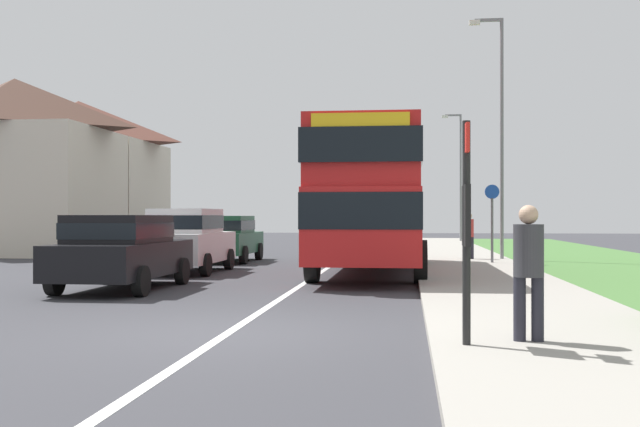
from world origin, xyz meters
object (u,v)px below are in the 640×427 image
(double_decker_bus, at_px, (371,194))
(pedestrian_at_stop, at_px, (529,266))
(parked_car_black, at_px, (122,248))
(cycle_route_sign, at_px, (492,220))
(parked_car_dark_green, at_px, (227,236))
(street_lamp_mid, at_px, (499,124))
(pedestrian_walking_away, at_px, (469,233))
(parked_car_white, at_px, (187,238))
(street_lamp_far, at_px, (459,169))
(bus_stop_sign, at_px, (466,216))

(double_decker_bus, xyz_separation_m, pedestrian_at_stop, (2.32, -11.22, -1.17))
(double_decker_bus, bearing_deg, parked_car_black, -135.48)
(parked_car_black, relative_size, cycle_route_sign, 1.68)
(parked_car_dark_green, distance_m, street_lamp_mid, 9.93)
(pedestrian_at_stop, xyz_separation_m, street_lamp_mid, (1.70, 16.88, 3.68))
(pedestrian_walking_away, bearing_deg, street_lamp_mid, 8.26)
(double_decker_bus, bearing_deg, street_lamp_mid, 54.61)
(parked_car_white, distance_m, street_lamp_mid, 11.34)
(parked_car_white, bearing_deg, street_lamp_far, 69.65)
(cycle_route_sign, bearing_deg, street_lamp_mid, 77.75)
(parked_car_dark_green, bearing_deg, pedestrian_at_stop, -65.11)
(pedestrian_walking_away, relative_size, cycle_route_sign, 0.66)
(double_decker_bus, height_order, pedestrian_walking_away, double_decker_bus)
(parked_car_white, xyz_separation_m, pedestrian_at_stop, (7.33, -11.11, 0.03))
(street_lamp_far, bearing_deg, pedestrian_at_stop, -92.65)
(parked_car_white, relative_size, pedestrian_at_stop, 2.44)
(parked_car_black, relative_size, pedestrian_walking_away, 2.54)
(double_decker_bus, relative_size, parked_car_white, 2.41)
(parked_car_dark_green, distance_m, street_lamp_far, 21.55)
(parked_car_black, relative_size, parked_car_white, 1.04)
(bus_stop_sign, relative_size, cycle_route_sign, 1.03)
(pedestrian_walking_away, height_order, cycle_route_sign, cycle_route_sign)
(pedestrian_at_stop, distance_m, pedestrian_walking_away, 16.74)
(double_decker_bus, distance_m, street_lamp_far, 24.46)
(parked_car_white, xyz_separation_m, cycle_route_sign, (8.57, 3.61, 0.48))
(parked_car_white, bearing_deg, pedestrian_at_stop, -56.59)
(pedestrian_at_stop, height_order, street_lamp_far, street_lamp_far)
(street_lamp_mid, xyz_separation_m, street_lamp_far, (-0.07, 18.39, -0.37))
(cycle_route_sign, bearing_deg, parked_car_black, -135.43)
(parked_car_dark_green, bearing_deg, double_decker_bus, -43.13)
(parked_car_dark_green, relative_size, bus_stop_sign, 1.55)
(parked_car_dark_green, xyz_separation_m, street_lamp_far, (9.06, 19.26, 3.42))
(parked_car_white, height_order, parked_car_dark_green, parked_car_white)
(cycle_route_sign, bearing_deg, double_decker_bus, -135.36)
(pedestrian_at_stop, bearing_deg, pedestrian_walking_away, 87.65)
(double_decker_bus, height_order, bus_stop_sign, double_decker_bus)
(double_decker_bus, distance_m, bus_stop_sign, 11.67)
(pedestrian_walking_away, bearing_deg, cycle_route_sign, -74.65)
(street_lamp_mid, bearing_deg, double_decker_bus, -125.39)
(double_decker_bus, relative_size, street_lamp_mid, 1.20)
(double_decker_bus, bearing_deg, pedestrian_walking_away, 61.41)
(pedestrian_walking_away, height_order, street_lamp_far, street_lamp_far)
(parked_car_black, distance_m, pedestrian_at_stop, 9.66)
(parked_car_white, bearing_deg, double_decker_bus, 1.24)
(parked_car_black, xyz_separation_m, cycle_route_sign, (8.54, 8.41, 0.56))
(parked_car_white, distance_m, pedestrian_walking_away, 9.79)
(parked_car_black, xyz_separation_m, pedestrian_walking_away, (7.99, 10.41, 0.11))
(cycle_route_sign, bearing_deg, bus_stop_sign, -97.41)
(parked_car_dark_green, height_order, street_lamp_mid, street_lamp_mid)
(parked_car_black, distance_m, parked_car_dark_green, 9.70)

